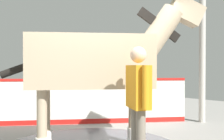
# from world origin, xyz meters

# --- Properties ---
(barrier_wall) EXTENTS (4.01, 3.05, 1.11)m
(barrier_wall) POSITION_xyz_m (-1.43, -1.93, 0.51)
(barrier_wall) COLOR white
(barrier_wall) RESTS_ON ground
(roof_post_near) EXTENTS (0.16, 0.16, 3.19)m
(roof_post_near) POSITION_xyz_m (-3.63, -0.06, 1.60)
(roof_post_near) COLOR #B7B2A8
(roof_post_near) RESTS_ON ground
(horse) EXTENTS (2.88, 2.27, 2.65)m
(horse) POSITION_xyz_m (-0.29, -0.19, 1.46)
(horse) COLOR tan
(horse) RESTS_ON ground
(handler) EXTENTS (0.44, 0.59, 1.67)m
(handler) POSITION_xyz_m (-0.10, 0.84, 0.97)
(handler) COLOR black
(handler) RESTS_ON ground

